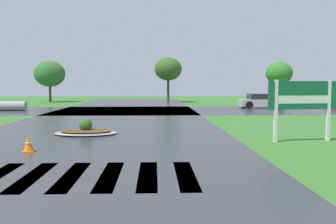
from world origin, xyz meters
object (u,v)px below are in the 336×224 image
object	(u,v)px
median_island	(86,131)
drainage_pipe_stack	(13,106)
car_white_sedan	(261,101)
traffic_cone	(29,144)
estate_billboard	(303,99)

from	to	relation	value
median_island	drainage_pipe_stack	world-z (taller)	drainage_pipe_stack
median_island	car_white_sedan	world-z (taller)	car_white_sedan
traffic_cone	estate_billboard	bearing A→B (deg)	10.76
median_island	drainage_pipe_stack	size ratio (longest dim) A/B	1.27
car_white_sedan	median_island	bearing A→B (deg)	-127.12
estate_billboard	car_white_sedan	size ratio (longest dim) A/B	0.68
traffic_cone	median_island	bearing A→B (deg)	75.50
median_island	traffic_cone	size ratio (longest dim) A/B	5.06
drainage_pipe_stack	traffic_cone	xyz separation A→B (m)	(7.41, -18.41, -0.14)
estate_billboard	drainage_pipe_stack	xyz separation A→B (m)	(-17.00, 16.59, -1.22)
estate_billboard	traffic_cone	xyz separation A→B (m)	(-9.59, -1.82, -1.36)
median_island	drainage_pipe_stack	bearing A→B (deg)	120.66
estate_billboard	drainage_pipe_stack	distance (m)	23.78
car_white_sedan	drainage_pipe_stack	size ratio (longest dim) A/B	1.91
estate_billboard	traffic_cone	size ratio (longest dim) A/B	5.17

